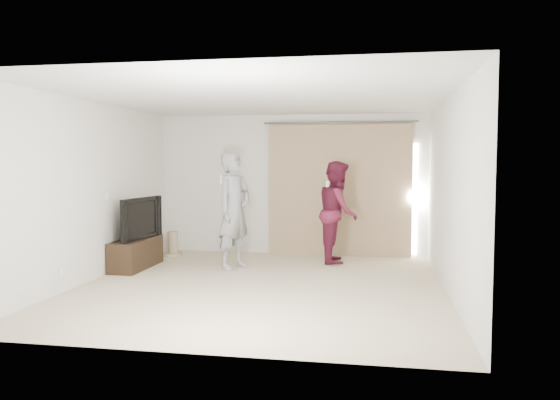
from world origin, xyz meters
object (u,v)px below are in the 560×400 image
(tv_console, at_px, (136,253))
(person_man, at_px, (234,211))
(person_woman, at_px, (338,212))
(tv, at_px, (136,218))

(tv_console, bearing_deg, person_man, 9.08)
(person_man, bearing_deg, person_woman, 27.46)
(tv_console, relative_size, person_woman, 0.71)
(tv, xyz_separation_m, person_man, (1.58, 0.25, 0.12))
(tv, xyz_separation_m, person_woman, (3.19, 1.09, 0.05))
(tv, bearing_deg, person_woman, -64.74)
(tv_console, distance_m, person_man, 1.75)
(tv_console, distance_m, person_woman, 3.43)
(person_man, xyz_separation_m, person_woman, (1.61, 0.84, -0.07))
(tv, bearing_deg, tv_console, 0.00)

